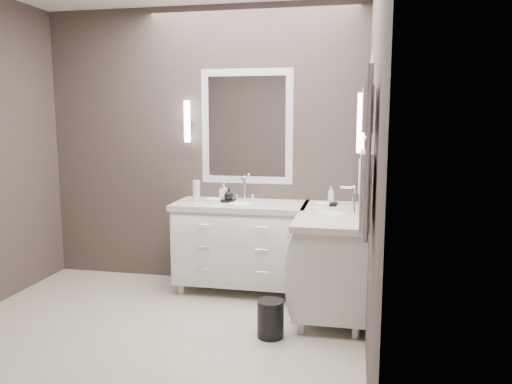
% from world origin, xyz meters
% --- Properties ---
extents(floor, '(3.20, 3.00, 0.01)m').
position_xyz_m(floor, '(0.00, 0.00, -0.01)').
color(floor, beige).
rests_on(floor, ground).
extents(wall_back, '(3.20, 0.01, 2.70)m').
position_xyz_m(wall_back, '(0.00, 1.50, 1.35)').
color(wall_back, '#433835').
rests_on(wall_back, floor).
extents(wall_right, '(0.01, 3.00, 2.70)m').
position_xyz_m(wall_right, '(1.60, 0.00, 1.35)').
color(wall_right, '#433835').
rests_on(wall_right, floor).
extents(vanity_back, '(1.24, 0.59, 0.97)m').
position_xyz_m(vanity_back, '(0.45, 1.23, 0.49)').
color(vanity_back, white).
rests_on(vanity_back, floor).
extents(vanity_right, '(0.59, 1.24, 0.97)m').
position_xyz_m(vanity_right, '(1.33, 0.90, 0.49)').
color(vanity_right, white).
rests_on(vanity_right, floor).
extents(mirror_back, '(0.90, 0.02, 1.10)m').
position_xyz_m(mirror_back, '(0.45, 1.49, 1.55)').
color(mirror_back, white).
rests_on(mirror_back, wall_back).
extents(mirror_right, '(0.02, 0.90, 1.10)m').
position_xyz_m(mirror_right, '(1.59, 0.80, 1.55)').
color(mirror_right, white).
rests_on(mirror_right, wall_right).
extents(sconce_back, '(0.06, 0.06, 0.40)m').
position_xyz_m(sconce_back, '(-0.13, 1.43, 1.59)').
color(sconce_back, white).
rests_on(sconce_back, wall_back).
extents(sconce_right, '(0.06, 0.06, 0.40)m').
position_xyz_m(sconce_right, '(1.53, 0.22, 1.59)').
color(sconce_right, white).
rests_on(sconce_right, wall_right).
extents(towel_bar_corner, '(0.03, 0.22, 0.30)m').
position_xyz_m(towel_bar_corner, '(1.54, 1.36, 1.12)').
color(towel_bar_corner, white).
rests_on(towel_bar_corner, wall_right).
extents(towel_ladder, '(0.06, 0.58, 0.90)m').
position_xyz_m(towel_ladder, '(1.55, -0.40, 1.39)').
color(towel_ladder, white).
rests_on(towel_ladder, wall_right).
extents(waste_bin, '(0.25, 0.25, 0.28)m').
position_xyz_m(waste_bin, '(0.90, 0.26, 0.14)').
color(waste_bin, black).
rests_on(waste_bin, floor).
extents(amenity_tray_back, '(0.17, 0.13, 0.02)m').
position_xyz_m(amenity_tray_back, '(0.30, 1.25, 0.86)').
color(amenity_tray_back, black).
rests_on(amenity_tray_back, vanity_back).
extents(amenity_tray_right, '(0.12, 0.16, 0.02)m').
position_xyz_m(amenity_tray_right, '(1.28, 1.26, 0.86)').
color(amenity_tray_right, black).
rests_on(amenity_tray_right, vanity_right).
extents(water_bottle, '(0.07, 0.07, 0.20)m').
position_xyz_m(water_bottle, '(0.01, 1.26, 0.95)').
color(water_bottle, silver).
rests_on(water_bottle, vanity_back).
extents(soap_bottle_a, '(0.08, 0.08, 0.14)m').
position_xyz_m(soap_bottle_a, '(0.27, 1.27, 0.95)').
color(soap_bottle_a, white).
rests_on(soap_bottle_a, amenity_tray_back).
extents(soap_bottle_b, '(0.09, 0.09, 0.11)m').
position_xyz_m(soap_bottle_b, '(0.33, 1.22, 0.93)').
color(soap_bottle_b, black).
rests_on(soap_bottle_b, amenity_tray_back).
extents(soap_bottle_c, '(0.07, 0.07, 0.15)m').
position_xyz_m(soap_bottle_c, '(1.28, 1.26, 0.95)').
color(soap_bottle_c, white).
rests_on(soap_bottle_c, amenity_tray_right).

